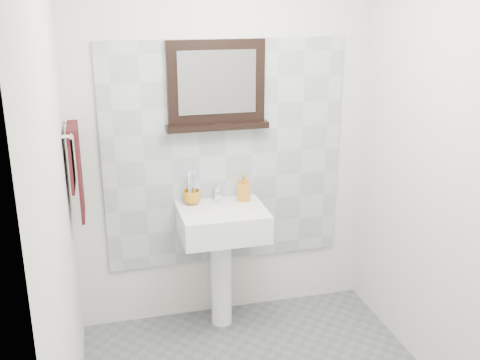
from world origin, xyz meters
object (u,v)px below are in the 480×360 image
toothbrush_cup (192,197)px  hand_towel (76,164)px  soap_dispenser (244,187)px  framed_mirror (216,87)px  pedestal_sink (222,235)px

toothbrush_cup → hand_towel: hand_towel is taller
toothbrush_cup → hand_towel: bearing=-167.1°
soap_dispenser → framed_mirror: framed_mirror is taller
soap_dispenser → hand_towel: (-1.04, -0.15, 0.28)m
pedestal_sink → framed_mirror: size_ratio=1.46×
toothbrush_cup → framed_mirror: 0.73m
framed_mirror → toothbrush_cup: bearing=-162.4°
soap_dispenser → framed_mirror: bearing=173.9°
pedestal_sink → soap_dispenser: size_ratio=5.32×
framed_mirror → soap_dispenser: bearing=-23.2°
toothbrush_cup → hand_towel: 0.78m
toothbrush_cup → framed_mirror: (0.19, 0.06, 0.70)m
hand_towel → pedestal_sink: bearing=2.1°
pedestal_sink → soap_dispenser: bearing=33.7°
pedestal_sink → hand_towel: size_ratio=1.75×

